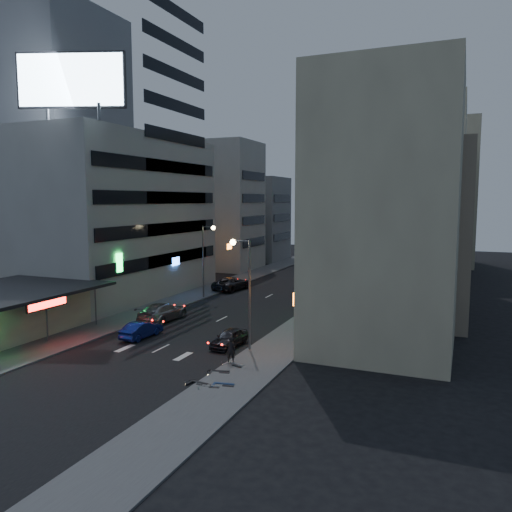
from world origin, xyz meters
The scene contains 29 objects.
ground centered at (0.00, 0.00, 0.00)m, with size 180.00×180.00×0.00m, color black.
sidewalk_left centered at (-8.00, 30.00, 0.06)m, with size 4.00×120.00×0.12m, color #4C4C4F.
sidewalk_right centered at (8.00, 30.00, 0.06)m, with size 4.00×120.00×0.12m, color #4C4C4F.
food_court centered at (-13.90, 2.00, 1.98)m, with size 11.00×13.00×3.88m.
white_building centered at (-17.00, 20.00, 9.00)m, with size 14.00×24.00×18.00m, color #ACACA7.
grey_tower centered at (-26.00, 23.00, 17.00)m, with size 10.00×14.00×34.00m, color gray.
shophouse_near centered at (15.00, 10.50, 10.00)m, with size 10.00×11.00×20.00m, color beige.
shophouse_mid centered at (15.50, 22.00, 8.00)m, with size 11.00×12.00×16.00m, color gray.
shophouse_far centered at (15.00, 35.00, 11.00)m, with size 10.00×14.00×22.00m, color beige.
far_left_a centered at (-15.50, 45.00, 10.00)m, with size 11.00×10.00×20.00m, color #ACACA7.
far_left_b centered at (-16.00, 58.00, 7.50)m, with size 12.00×10.00×15.00m, color gray.
far_right_a centered at (15.50, 50.00, 9.00)m, with size 11.00×12.00×18.00m, color gray.
far_right_b centered at (16.00, 64.00, 12.00)m, with size 12.00×12.00×24.00m, color beige.
billboard centered at (-12.99, 9.97, 21.66)m, with size 9.52×3.75×6.20m.
street_lamp_right_near centered at (5.90, 6.00, 5.36)m, with size 1.60×0.44×8.02m.
street_lamp_left centered at (-5.90, 22.00, 5.36)m, with size 1.60×0.44×8.02m.
street_lamp_right_far centered at (5.90, 40.00, 5.36)m, with size 1.60×0.44×8.02m.
parked_car_right_near centered at (4.47, 6.39, 0.66)m, with size 1.57×3.90×1.33m, color #252429.
parked_car_right_mid centered at (5.60, 24.91, 0.79)m, with size 1.68×4.82×1.59m, color gray.
parked_car_left centered at (-5.60, 27.90, 0.81)m, with size 2.68×5.80×1.61m, color #27262C.
parked_car_right_far centered at (5.60, 33.75, 0.73)m, with size 2.05×5.04×1.46m, color #9DA1A5.
road_car_blue centered at (-3.06, 5.85, 0.66)m, with size 1.39×4.00×1.32m, color navy.
road_car_silver centered at (-4.66, 11.30, 0.83)m, with size 2.32×5.70×1.66m, color #999DA1.
person centered at (6.30, 2.84, 1.01)m, with size 0.65×0.43×1.78m, color black.
scooter_black_a centered at (6.81, -1.19, 0.67)m, with size 1.80×0.60×1.10m, color black, non-canonical shape.
scooter_silver_a centered at (7.53, -1.18, 0.65)m, with size 1.72×0.57×1.05m, color #9FA2A6, non-canonical shape.
scooter_blue centered at (8.27, -0.65, 0.71)m, with size 1.92×0.64×1.17m, color navy, non-canonical shape.
scooter_black_b centered at (7.01, 1.30, 0.69)m, with size 1.86×0.62×1.14m, color black, non-canonical shape.
scooter_silver_b centered at (7.48, 2.55, 0.73)m, with size 2.00×0.67×1.22m, color #9FA2A7, non-canonical shape.
Camera 1 is at (20.44, -26.39, 10.96)m, focal length 35.00 mm.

